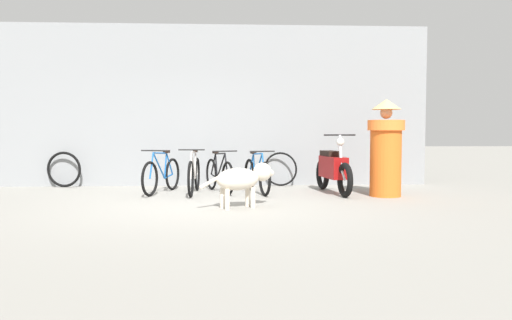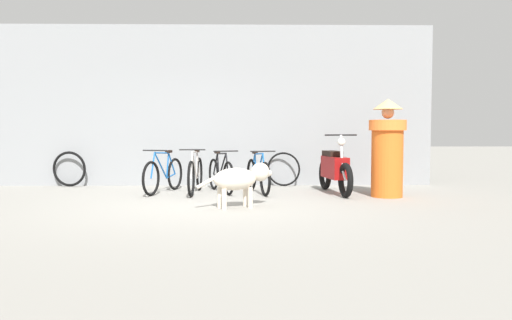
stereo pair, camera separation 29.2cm
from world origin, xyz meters
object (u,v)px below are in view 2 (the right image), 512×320
bicycle_1 (195,175)px  bicycle_2 (221,175)px  person_in_robes (387,148)px  spare_tire_left (284,169)px  bicycle_0 (164,175)px  motorcycle (335,170)px  spare_tire_right (69,169)px  stray_dog (241,179)px  bicycle_3 (258,175)px

bicycle_1 → bicycle_2: bearing=113.2°
person_in_robes → spare_tire_left: size_ratio=2.41×
bicycle_0 → spare_tire_left: 2.55m
bicycle_2 → bicycle_1: bearing=-88.8°
bicycle_0 → motorcycle: (3.15, -0.16, 0.11)m
motorcycle → person_in_robes: bearing=52.1°
person_in_robes → spare_tire_right: (-6.11, 1.73, -0.48)m
stray_dog → spare_tire_left: bearing=50.1°
bicycle_2 → bicycle_3: size_ratio=0.97×
bicycle_0 → spare_tire_right: bicycle_0 is taller
bicycle_2 → stray_dog: (0.40, -1.90, 0.11)m
motorcycle → stray_dog: bearing=-52.7°
bicycle_2 → bicycle_3: bicycle_3 is taller
bicycle_1 → bicycle_3: size_ratio=1.08×
motorcycle → spare_tire_right: (-5.28, 1.24, -0.07)m
bicycle_2 → motorcycle: (2.10, -0.22, 0.11)m
bicycle_0 → bicycle_1: bearing=95.9°
bicycle_2 → spare_tire_right: bearing=-127.5°
motorcycle → stray_dog: size_ratio=1.61×
stray_dog → bicycle_1: bearing=92.5°
bicycle_3 → spare_tire_left: (0.56, 1.16, 0.03)m
bicycle_0 → bicycle_2: 1.06m
bicycle_0 → motorcycle: motorcycle is taller
spare_tire_right → bicycle_0: bearing=-27.0°
bicycle_1 → spare_tire_left: bearing=127.5°
bicycle_2 → motorcycle: size_ratio=0.81×
stray_dog → spare_tire_right: spare_tire_right is taller
motorcycle → bicycle_2: bearing=-103.4°
bicycle_2 → motorcycle: 2.11m
bicycle_1 → spare_tire_left: 2.09m
motorcycle → person_in_robes: size_ratio=1.08×
bicycle_0 → spare_tire_left: bearing=131.9°
spare_tire_right → person_in_robes: bearing=-15.8°
motorcycle → spare_tire_right: motorcycle is taller
bicycle_1 → spare_tire_right: (-2.73, 1.20, 0.02)m
bicycle_2 → bicycle_3: bearing=59.8°
bicycle_2 → person_in_robes: (2.93, -0.70, 0.52)m
spare_tire_left → spare_tire_right: size_ratio=0.97×
bicycle_0 → motorcycle: size_ratio=0.85×
bicycle_0 → person_in_robes: person_in_robes is taller
bicycle_0 → spare_tire_left: bicycle_0 is taller
bicycle_1 → bicycle_3: (1.15, 0.04, -0.02)m
bicycle_3 → spare_tire_right: (-3.87, 1.16, 0.04)m
bicycle_1 → spare_tire_left: (1.71, 1.20, 0.01)m
bicycle_0 → bicycle_2: size_ratio=1.04×
bicycle_0 → bicycle_2: bearing=109.8°
bicycle_2 → motorcycle: motorcycle is taller
person_in_robes → bicycle_3: bearing=29.7°
bicycle_1 → bicycle_2: bicycle_1 is taller
spare_tire_right → spare_tire_left: bearing=0.0°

